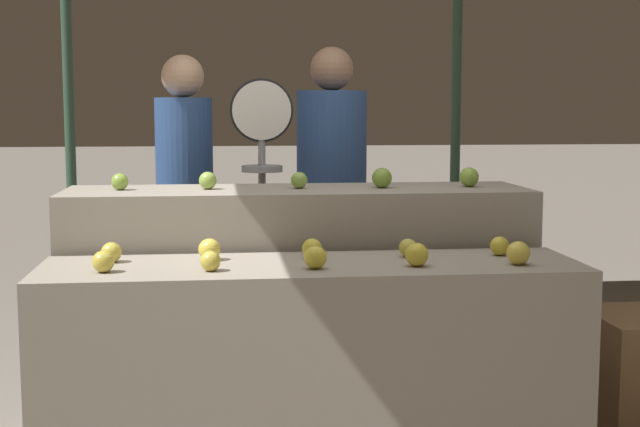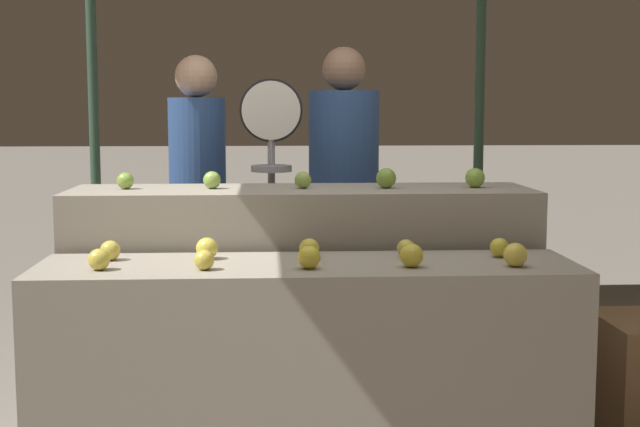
# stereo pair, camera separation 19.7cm
# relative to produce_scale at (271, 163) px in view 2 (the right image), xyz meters

# --- Properties ---
(display_counter_front) EXTENTS (2.00, 0.55, 0.84)m
(display_counter_front) POSITION_rel_produce_scale_xyz_m (0.13, -1.13, -0.72)
(display_counter_front) COLOR gray
(display_counter_front) RESTS_ON ground_plane
(display_counter_back) EXTENTS (2.00, 0.55, 1.07)m
(display_counter_back) POSITION_rel_produce_scale_xyz_m (0.13, -0.53, -0.61)
(display_counter_back) COLOR gray
(display_counter_back) RESTS_ON ground_plane
(apple_front_0) EXTENTS (0.08, 0.08, 0.08)m
(apple_front_0) POSITION_rel_produce_scale_xyz_m (-0.61, -1.23, -0.26)
(apple_front_0) COLOR gold
(apple_front_0) RESTS_ON display_counter_front
(apple_front_1) EXTENTS (0.07, 0.07, 0.07)m
(apple_front_1) POSITION_rel_produce_scale_xyz_m (-0.24, -1.24, -0.26)
(apple_front_1) COLOR gold
(apple_front_1) RESTS_ON display_counter_front
(apple_front_2) EXTENTS (0.08, 0.08, 0.08)m
(apple_front_2) POSITION_rel_produce_scale_xyz_m (0.13, -1.24, -0.26)
(apple_front_2) COLOR gold
(apple_front_2) RESTS_ON display_counter_front
(apple_front_3) EXTENTS (0.09, 0.09, 0.09)m
(apple_front_3) POSITION_rel_produce_scale_xyz_m (0.50, -1.23, -0.26)
(apple_front_3) COLOR gold
(apple_front_3) RESTS_ON display_counter_front
(apple_front_4) EXTENTS (0.09, 0.09, 0.09)m
(apple_front_4) POSITION_rel_produce_scale_xyz_m (0.88, -1.24, -0.26)
(apple_front_4) COLOR yellow
(apple_front_4) RESTS_ON display_counter_front
(apple_front_5) EXTENTS (0.08, 0.08, 0.08)m
(apple_front_5) POSITION_rel_produce_scale_xyz_m (-0.61, -1.02, -0.26)
(apple_front_5) COLOR gold
(apple_front_5) RESTS_ON display_counter_front
(apple_front_6) EXTENTS (0.08, 0.08, 0.08)m
(apple_front_6) POSITION_rel_produce_scale_xyz_m (-0.25, -1.02, -0.26)
(apple_front_6) COLOR yellow
(apple_front_6) RESTS_ON display_counter_front
(apple_front_7) EXTENTS (0.08, 0.08, 0.08)m
(apple_front_7) POSITION_rel_produce_scale_xyz_m (0.14, -1.02, -0.26)
(apple_front_7) COLOR gold
(apple_front_7) RESTS_ON display_counter_front
(apple_front_8) EXTENTS (0.07, 0.07, 0.07)m
(apple_front_8) POSITION_rel_produce_scale_xyz_m (0.51, -1.03, -0.26)
(apple_front_8) COLOR gold
(apple_front_8) RESTS_ON display_counter_front
(apple_front_9) EXTENTS (0.07, 0.07, 0.07)m
(apple_front_9) POSITION_rel_produce_scale_xyz_m (0.87, -1.03, -0.26)
(apple_front_9) COLOR gold
(apple_front_9) RESTS_ON display_counter_front
(apple_back_0) EXTENTS (0.07, 0.07, 0.07)m
(apple_back_0) POSITION_rel_produce_scale_xyz_m (-0.63, -0.52, -0.04)
(apple_back_0) COLOR #84AD3D
(apple_back_0) RESTS_ON display_counter_back
(apple_back_1) EXTENTS (0.08, 0.08, 0.08)m
(apple_back_1) POSITION_rel_produce_scale_xyz_m (-0.26, -0.52, -0.04)
(apple_back_1) COLOR #8EB247
(apple_back_1) RESTS_ON display_counter_back
(apple_back_2) EXTENTS (0.07, 0.07, 0.07)m
(apple_back_2) POSITION_rel_produce_scale_xyz_m (0.13, -0.53, -0.04)
(apple_back_2) COLOR #8EB247
(apple_back_2) RESTS_ON display_counter_back
(apple_back_3) EXTENTS (0.09, 0.09, 0.09)m
(apple_back_3) POSITION_rel_produce_scale_xyz_m (0.50, -0.54, -0.03)
(apple_back_3) COLOR #7AA338
(apple_back_3) RESTS_ON display_counter_back
(apple_back_4) EXTENTS (0.09, 0.09, 0.09)m
(apple_back_4) POSITION_rel_produce_scale_xyz_m (0.89, -0.53, -0.03)
(apple_back_4) COLOR #84AD3D
(apple_back_4) RESTS_ON display_counter_back
(produce_scale) EXTENTS (0.31, 0.20, 1.56)m
(produce_scale) POSITION_rel_produce_scale_xyz_m (0.00, 0.00, 0.00)
(produce_scale) COLOR #99999E
(produce_scale) RESTS_ON ground_plane
(person_vendor_at_scale) EXTENTS (0.46, 0.46, 1.73)m
(person_vendor_at_scale) POSITION_rel_produce_scale_xyz_m (0.38, 0.30, -0.15)
(person_vendor_at_scale) COLOR #2D2D38
(person_vendor_at_scale) RESTS_ON ground_plane
(person_customer_left) EXTENTS (0.40, 0.40, 1.69)m
(person_customer_left) POSITION_rel_produce_scale_xyz_m (-0.39, 0.37, -0.15)
(person_customer_left) COLOR #2D2D38
(person_customer_left) RESTS_ON ground_plane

